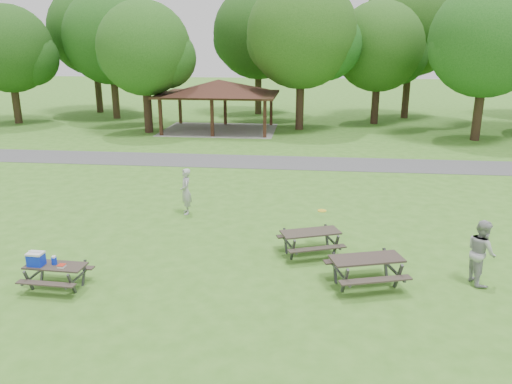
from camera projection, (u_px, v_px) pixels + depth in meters
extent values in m
plane|color=#3C7521|center=(207.00, 273.00, 14.52)|extent=(160.00, 160.00, 0.00)
cube|color=#49494C|center=(258.00, 162.00, 27.83)|extent=(120.00, 3.20, 0.02)
cube|color=#311B11|center=(161.00, 117.00, 35.21)|extent=(0.22, 0.22, 2.60)
cube|color=#392414|center=(180.00, 108.00, 40.34)|extent=(0.22, 0.22, 2.60)
cube|color=#311A12|center=(212.00, 118.00, 34.82)|extent=(0.22, 0.22, 2.60)
cube|color=#3A2315|center=(225.00, 108.00, 39.95)|extent=(0.22, 0.22, 2.60)
cube|color=#331A12|center=(265.00, 119.00, 34.43)|extent=(0.22, 0.22, 2.60)
cube|color=#3D2016|center=(271.00, 109.00, 39.56)|extent=(0.22, 0.22, 2.60)
cube|color=#301D13|center=(219.00, 94.00, 36.98)|extent=(8.60, 6.60, 0.16)
pyramid|color=#341B14|center=(219.00, 86.00, 36.82)|extent=(7.01, 7.01, 1.00)
cube|color=gray|center=(219.00, 130.00, 37.76)|extent=(8.40, 6.40, 0.03)
cylinder|color=#2E2014|center=(16.00, 103.00, 40.50)|extent=(0.60, 0.60, 3.32)
sphere|color=#184012|center=(9.00, 49.00, 39.27)|extent=(6.80, 6.80, 6.80)
sphere|color=#153F12|center=(30.00, 58.00, 39.59)|extent=(4.42, 4.42, 4.42)
cylinder|color=#312316|center=(115.00, 96.00, 43.01)|extent=(0.60, 0.60, 3.85)
sphere|color=#184614|center=(111.00, 37.00, 41.60)|extent=(7.80, 7.80, 7.80)
sphere|color=#163E11|center=(133.00, 47.00, 41.93)|extent=(5.07, 5.07, 5.07)
sphere|color=#154C16|center=(92.00, 44.00, 41.75)|extent=(4.68, 4.68, 4.68)
cylinder|color=black|center=(148.00, 109.00, 36.35)|extent=(0.60, 0.60, 3.50)
sphere|color=#1C4B15|center=(144.00, 48.00, 35.13)|extent=(6.60, 6.60, 6.60)
sphere|color=#194814|center=(166.00, 58.00, 35.45)|extent=(4.29, 4.29, 4.29)
sphere|color=#154614|center=(125.00, 56.00, 35.22)|extent=(3.96, 3.96, 3.96)
cylinder|color=black|center=(300.00, 103.00, 37.50)|extent=(0.60, 0.60, 4.02)
sphere|color=#214D16|center=(302.00, 33.00, 36.04)|extent=(8.00, 8.00, 8.00)
sphere|color=#154C16|center=(326.00, 44.00, 36.37)|extent=(5.20, 5.20, 5.20)
sphere|color=#1D4814|center=(279.00, 42.00, 36.19)|extent=(4.80, 4.80, 4.80)
cylinder|color=black|center=(375.00, 102.00, 40.28)|extent=(0.60, 0.60, 3.43)
sphere|color=#1E4914|center=(379.00, 47.00, 39.02)|extent=(7.00, 7.00, 7.00)
sphere|color=#153F12|center=(398.00, 56.00, 39.34)|extent=(4.55, 4.55, 4.55)
sphere|color=#134414|center=(361.00, 53.00, 39.13)|extent=(4.20, 4.20, 4.20)
cylinder|color=black|center=(478.00, 112.00, 33.42)|extent=(0.60, 0.60, 3.78)
sphere|color=#184D16|center=(487.00, 40.00, 32.06)|extent=(7.40, 7.40, 7.40)
sphere|color=#204F16|center=(511.00, 52.00, 32.39)|extent=(4.81, 4.81, 4.81)
sphere|color=#194D16|center=(463.00, 49.00, 32.19)|extent=(4.44, 4.44, 4.44)
cylinder|color=black|center=(98.00, 89.00, 46.58)|extent=(0.60, 0.60, 4.38)
sphere|color=#184213|center=(93.00, 31.00, 45.07)|extent=(8.00, 8.00, 8.00)
sphere|color=#1A4D16|center=(114.00, 40.00, 45.40)|extent=(5.20, 5.20, 5.20)
sphere|color=#164914|center=(76.00, 37.00, 45.22)|extent=(4.80, 4.80, 4.80)
cylinder|color=#312316|center=(258.00, 91.00, 45.51)|extent=(0.60, 0.60, 4.13)
sphere|color=#184012|center=(258.00, 33.00, 44.04)|extent=(8.00, 8.00, 8.00)
sphere|color=#1E4B15|center=(279.00, 43.00, 44.37)|extent=(5.20, 5.20, 5.20)
sphere|color=#164112|center=(240.00, 40.00, 44.19)|extent=(4.80, 4.80, 4.80)
cylinder|color=#331F16|center=(406.00, 92.00, 43.13)|extent=(0.60, 0.60, 4.55)
sphere|color=#1C4513|center=(412.00, 26.00, 41.55)|extent=(8.40, 8.40, 8.40)
sphere|color=#1E4C15|center=(433.00, 36.00, 41.88)|extent=(5.46, 5.46, 5.46)
sphere|color=#1C4112|center=(391.00, 33.00, 41.72)|extent=(5.04, 5.04, 5.04)
cube|color=#302823|center=(55.00, 266.00, 13.48)|extent=(1.64, 0.71, 0.04)
cube|color=#322924|center=(46.00, 284.00, 13.06)|extent=(1.62, 0.30, 0.04)
cube|color=#322924|center=(67.00, 266.00, 14.06)|extent=(1.62, 0.30, 0.04)
cube|color=#444446|center=(29.00, 281.00, 13.35)|extent=(0.07, 0.34, 0.70)
cube|color=#454548|center=(43.00, 270.00, 13.99)|extent=(0.07, 0.34, 0.70)
cube|color=#404042|center=(36.00, 274.00, 13.66)|extent=(0.11, 1.31, 0.04)
cube|color=#3B3B3D|center=(72.00, 284.00, 13.17)|extent=(0.07, 0.34, 0.70)
cube|color=#424244|center=(84.00, 273.00, 13.81)|extent=(0.07, 0.34, 0.70)
cube|color=#454547|center=(78.00, 277.00, 13.48)|extent=(0.11, 1.31, 0.04)
cube|color=#0D29D1|center=(36.00, 260.00, 13.42)|extent=(0.42, 0.32, 0.32)
cube|color=silver|center=(35.00, 253.00, 13.36)|extent=(0.44, 0.34, 0.05)
cylinder|color=white|center=(35.00, 251.00, 13.34)|extent=(0.36, 0.04, 0.03)
cylinder|color=#0E2CD4|center=(54.00, 261.00, 13.50)|extent=(0.16, 0.16, 0.19)
cylinder|color=white|center=(54.00, 257.00, 13.46)|extent=(0.12, 0.12, 0.04)
cube|color=white|center=(62.00, 266.00, 13.33)|extent=(0.18, 0.18, 0.06)
cube|color=red|center=(61.00, 265.00, 13.32)|extent=(0.19, 0.19, 0.01)
cube|color=#312A23|center=(311.00, 232.00, 15.60)|extent=(1.97, 1.32, 0.05)
cube|color=#2E2821|center=(317.00, 249.00, 15.13)|extent=(1.80, 0.89, 0.04)
cube|color=#2A231E|center=(304.00, 234.00, 16.25)|extent=(1.80, 0.89, 0.04)
cube|color=#3A3A3C|center=(293.00, 250.00, 15.19)|extent=(0.19, 0.38, 0.79)
cube|color=#414143|center=(285.00, 241.00, 15.90)|extent=(0.19, 0.38, 0.79)
cube|color=#3D3D3F|center=(289.00, 244.00, 15.54)|extent=(0.58, 1.41, 0.05)
cube|color=#38383B|center=(336.00, 246.00, 15.52)|extent=(0.19, 0.38, 0.79)
cube|color=#3C3C3E|center=(327.00, 237.00, 16.23)|extent=(0.19, 0.38, 0.79)
cube|color=#3D3D3F|center=(331.00, 240.00, 15.87)|extent=(0.58, 1.41, 0.05)
cube|color=#2F2722|center=(367.00, 259.00, 13.58)|extent=(2.11, 1.31, 0.05)
cube|color=#312A24|center=(376.00, 280.00, 13.06)|extent=(1.96, 0.83, 0.04)
cube|color=#2D2420|center=(357.00, 260.00, 14.28)|extent=(1.96, 0.83, 0.04)
cube|color=#414143|center=(345.00, 281.00, 13.18)|extent=(0.18, 0.41, 0.85)
cube|color=#38383A|center=(335.00, 268.00, 13.95)|extent=(0.18, 0.41, 0.85)
cube|color=#444447|center=(340.00, 273.00, 13.56)|extent=(0.52, 1.55, 0.05)
cube|color=#424245|center=(398.00, 276.00, 13.44)|extent=(0.18, 0.41, 0.85)
cube|color=#464649|center=(385.00, 264.00, 14.21)|extent=(0.18, 0.41, 0.85)
cube|color=#393A3C|center=(392.00, 269.00, 13.82)|extent=(0.52, 1.55, 0.05)
cylinder|color=gold|center=(322.00, 211.00, 16.16)|extent=(0.35, 0.35, 0.02)
imported|color=#AAAAAD|center=(186.00, 191.00, 19.28)|extent=(0.62, 0.76, 1.81)
imported|color=#A4A4A6|center=(481.00, 252.00, 13.71)|extent=(0.84, 1.00, 1.84)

